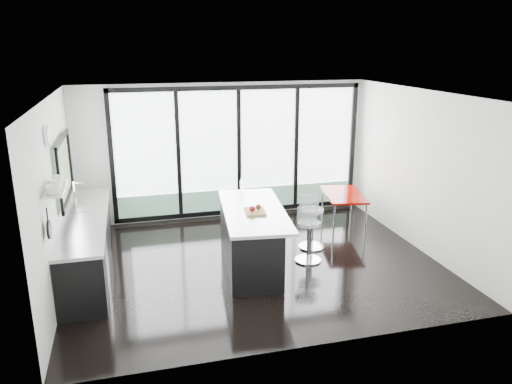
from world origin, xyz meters
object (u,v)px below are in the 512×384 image
object	(u,v)px
island	(249,236)
bar_stool_near	(308,241)
red_table	(343,210)
bar_stool_far	(312,228)

from	to	relation	value
island	bar_stool_near	bearing A→B (deg)	-9.52
bar_stool_near	red_table	distance (m)	1.93
island	red_table	xyz separation A→B (m)	(2.27, 1.28, -0.15)
island	bar_stool_far	size ratio (longest dim) A/B	3.30
bar_stool_near	red_table	bearing A→B (deg)	55.25
red_table	island	bearing A→B (deg)	-150.53
bar_stool_far	red_table	world-z (taller)	bar_stool_far
bar_stool_near	bar_stool_far	bearing A→B (deg)	70.50
bar_stool_near	red_table	xyz separation A→B (m)	(1.28, 1.45, -0.02)
island	red_table	distance (m)	2.61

